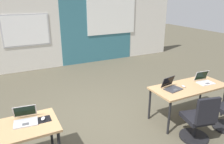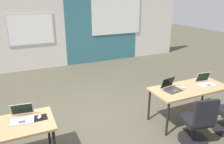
# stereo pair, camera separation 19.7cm
# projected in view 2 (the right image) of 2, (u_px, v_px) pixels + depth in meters

# --- Properties ---
(ground_plane) EXTENTS (24.00, 24.00, 0.00)m
(ground_plane) POSITION_uv_depth(u_px,v_px,m) (98.00, 123.00, 4.48)
(ground_plane) COLOR #4C4738
(back_wall_assembly) EXTENTS (10.00, 0.27, 2.80)m
(back_wall_assembly) POSITION_uv_depth(u_px,v_px,m) (56.00, 27.00, 7.63)
(back_wall_assembly) COLOR silver
(back_wall_assembly) RESTS_ON ground
(desk_near_right) EXTENTS (1.60, 0.70, 0.72)m
(desk_near_right) POSITION_uv_depth(u_px,v_px,m) (189.00, 90.00, 4.42)
(desk_near_right) COLOR tan
(desk_near_right) RESTS_ON ground
(laptop_near_right_end) EXTENTS (0.36, 0.33, 0.23)m
(laptop_near_right_end) POSITION_uv_depth(u_px,v_px,m) (206.00, 82.00, 4.55)
(laptop_near_right_end) COLOR silver
(laptop_near_right_end) RESTS_ON desk_near_right
(laptop_near_right_inner) EXTENTS (0.37, 0.35, 0.23)m
(laptop_near_right_inner) POSITION_uv_depth(u_px,v_px,m) (171.00, 87.00, 4.27)
(laptop_near_right_inner) COLOR #333338
(laptop_near_right_inner) RESTS_ON desk_near_right
(mouse_near_right_inner) EXTENTS (0.06, 0.10, 0.03)m
(mouse_near_right_inner) POSITION_uv_depth(u_px,v_px,m) (184.00, 88.00, 4.35)
(mouse_near_right_inner) COLOR #B2B2B7
(mouse_near_right_inner) RESTS_ON desk_near_right
(chair_near_right_inner) EXTENTS (0.53, 0.58, 0.92)m
(chair_near_right_inner) POSITION_uv_depth(u_px,v_px,m) (197.00, 124.00, 3.77)
(chair_near_right_inner) COLOR black
(chair_near_right_inner) RESTS_ON ground
(laptop_near_left_inner) EXTENTS (0.36, 0.35, 0.22)m
(laptop_near_left_inner) POSITION_uv_depth(u_px,v_px,m) (22.00, 116.00, 3.26)
(laptop_near_left_inner) COLOR #B7B7BC
(laptop_near_left_inner) RESTS_ON desk_near_left
(mousepad_near_left_inner) EXTENTS (0.22, 0.19, 0.00)m
(mousepad_near_left_inner) POSITION_uv_depth(u_px,v_px,m) (40.00, 118.00, 3.31)
(mousepad_near_left_inner) COLOR black
(mousepad_near_left_inner) RESTS_ON desk_near_left
(mouse_near_left_inner) EXTENTS (0.08, 0.11, 0.03)m
(mouse_near_left_inner) POSITION_uv_depth(u_px,v_px,m) (40.00, 117.00, 3.30)
(mouse_near_left_inner) COLOR silver
(mouse_near_left_inner) RESTS_ON mousepad_near_left_inner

